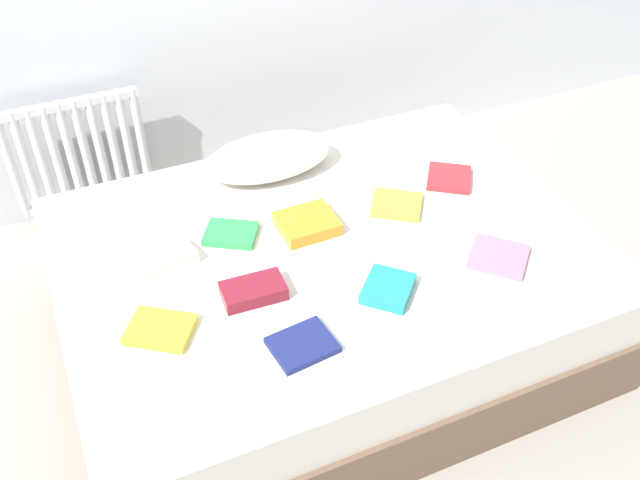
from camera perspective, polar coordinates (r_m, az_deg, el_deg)
name	(u,v)px	position (r m, az deg, el deg)	size (l,w,h in m)	color
ground_plane	(325,334)	(3.00, 0.39, -7.61)	(8.00, 8.00, 0.00)	#9E998E
bed	(325,292)	(2.82, 0.41, -4.23)	(2.00, 1.50, 0.50)	brown
radiator	(78,154)	(3.55, -18.91, 6.62)	(0.64, 0.04, 0.56)	white
pillow	(269,157)	(2.99, -4.17, 6.72)	(0.55, 0.30, 0.15)	white
textbook_pink	(498,256)	(2.66, 14.20, -1.30)	(0.20, 0.19, 0.02)	pink
textbook_white	(165,261)	(2.60, -12.43, -1.65)	(0.22, 0.12, 0.05)	white
textbook_teal	(388,289)	(2.45, 5.51, -3.92)	(0.18, 0.16, 0.04)	teal
textbook_orange	(307,224)	(2.70, -1.04, 1.34)	(0.22, 0.19, 0.05)	orange
textbook_yellow	(160,329)	(2.37, -12.76, -7.05)	(0.21, 0.16, 0.03)	yellow
textbook_lime	(397,205)	(2.83, 6.19, 2.85)	(0.19, 0.18, 0.02)	#8CC638
textbook_navy	(302,345)	(2.27, -1.42, -8.46)	(0.20, 0.16, 0.02)	navy
textbook_green	(231,234)	(2.69, -7.21, 0.51)	(0.19, 0.15, 0.03)	green
textbook_red	(449,178)	(3.01, 10.37, 4.95)	(0.18, 0.18, 0.03)	red
textbook_maroon	(253,291)	(2.44, -5.40, -4.10)	(0.22, 0.12, 0.05)	maroon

